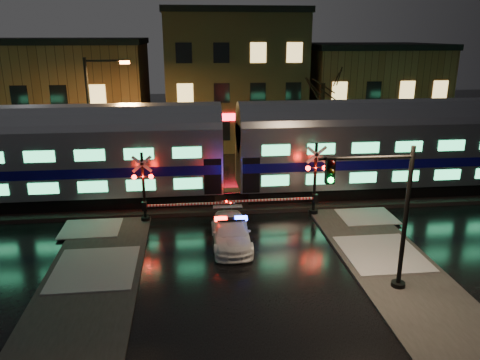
% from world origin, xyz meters
% --- Properties ---
extents(ground, '(120.00, 120.00, 0.00)m').
position_xyz_m(ground, '(0.00, 0.00, 0.00)').
color(ground, black).
rests_on(ground, ground).
extents(ballast, '(90.00, 4.20, 0.24)m').
position_xyz_m(ballast, '(0.00, 5.00, 0.12)').
color(ballast, black).
rests_on(ballast, ground).
extents(sidewalk_left, '(4.00, 20.00, 0.12)m').
position_xyz_m(sidewalk_left, '(-6.50, -6.00, 0.06)').
color(sidewalk_left, '#2D2D2D').
rests_on(sidewalk_left, ground).
extents(sidewalk_right, '(4.00, 20.00, 0.12)m').
position_xyz_m(sidewalk_right, '(6.50, -6.00, 0.06)').
color(sidewalk_right, '#2D2D2D').
rests_on(sidewalk_right, ground).
extents(building_left, '(14.00, 10.00, 9.00)m').
position_xyz_m(building_left, '(-13.00, 22.00, 4.50)').
color(building_left, brown).
rests_on(building_left, ground).
extents(building_mid, '(12.00, 11.00, 11.50)m').
position_xyz_m(building_mid, '(2.00, 22.50, 5.75)').
color(building_mid, brown).
rests_on(building_mid, ground).
extents(building_right, '(12.00, 10.00, 8.50)m').
position_xyz_m(building_right, '(15.00, 22.00, 4.25)').
color(building_right, brown).
rests_on(building_right, ground).
extents(train, '(51.00, 3.12, 5.92)m').
position_xyz_m(train, '(0.13, 5.00, 3.38)').
color(train, black).
rests_on(train, ballast).
extents(police_car, '(1.87, 4.50, 1.46)m').
position_xyz_m(police_car, '(-0.36, -1.02, 0.66)').
color(police_car, white).
rests_on(police_car, ground).
extents(crossing_signal_right, '(5.93, 0.66, 4.19)m').
position_xyz_m(crossing_signal_right, '(4.31, 2.31, 1.74)').
color(crossing_signal_right, black).
rests_on(crossing_signal_right, ground).
extents(crossing_signal_left, '(5.54, 0.64, 3.92)m').
position_xyz_m(crossing_signal_left, '(-4.38, 2.30, 1.62)').
color(crossing_signal_left, black).
rests_on(crossing_signal_left, ground).
extents(traffic_light, '(3.84, 0.70, 5.94)m').
position_xyz_m(traffic_light, '(5.03, -5.92, 3.16)').
color(traffic_light, black).
rests_on(traffic_light, ground).
extents(streetlight, '(2.83, 0.30, 8.47)m').
position_xyz_m(streetlight, '(-8.23, 9.00, 4.89)').
color(streetlight, black).
rests_on(streetlight, ground).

